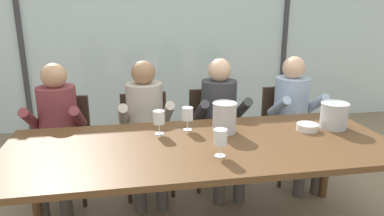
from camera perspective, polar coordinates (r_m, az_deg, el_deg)
The scene contains 20 objects.
ground at distance 3.61m, azimuth -1.89°, elevation -10.97°, with size 14.00×14.00×0.00m, color #847056.
window_glass_panel at distance 4.86m, azimuth -5.00°, elevation 12.10°, with size 7.80×0.03×2.60m, color silver.
window_mullion_left at distance 4.99m, azimuth -25.83°, elevation 10.68°, with size 0.06×0.06×2.60m, color #38383D.
window_mullion_right at distance 5.31m, azimuth 14.68°, elevation 11.99°, with size 0.06×0.06×2.60m, color #38383D.
hillside_vineyard at distance 9.12m, azimuth -7.57°, elevation 11.37°, with size 13.80×2.40×1.78m, color #477A38.
dining_table at distance 2.42m, azimuth 1.50°, elevation -7.15°, with size 2.60×1.03×0.75m.
chair_near_curtain at distance 3.34m, azimuth -19.73°, elevation -4.73°, with size 0.47×0.47×0.87m.
chair_left_of_center at distance 3.29m, azimuth -7.41°, elevation -4.20°, with size 0.47×0.47×0.87m.
chair_center at distance 3.41m, azimuth 3.34°, elevation -3.31°, with size 0.44×0.44×0.87m.
chair_right_of_center at distance 3.64m, azimuth 14.74°, elevation -2.58°, with size 0.48×0.48×0.87m.
person_maroon_top at distance 3.17m, azimuth -20.83°, elevation -2.64°, with size 0.48×0.62×1.19m.
person_beige_jumper at distance 3.12m, azimuth -7.42°, elevation -2.01°, with size 0.47×0.62×1.19m.
person_charcoal_jacket at distance 3.22m, azimuth 4.63°, elevation -1.34°, with size 0.46×0.61×1.19m.
person_pale_blue_shirt at distance 3.46m, azimuth 16.10°, elevation -0.65°, with size 0.48×0.62×1.19m.
ice_bucket_primary at distance 2.58m, azimuth 5.23°, elevation -1.45°, with size 0.18×0.18×0.22m.
ice_bucket_secondary at distance 2.87m, azimuth 21.80°, elevation -1.06°, with size 0.21×0.21×0.20m.
tasting_bowl at distance 2.77m, azimuth 17.98°, elevation -2.92°, with size 0.16×0.16×0.05m, color silver.
wine_glass_by_left_taster at distance 2.18m, azimuth 4.56°, elevation -4.83°, with size 0.08×0.08×0.17m.
wine_glass_near_bucket at distance 2.55m, azimuth -5.31°, elevation -1.67°, with size 0.08×0.08×0.17m.
wine_glass_center_pour at distance 2.62m, azimuth -0.74°, elevation -1.10°, with size 0.08×0.08×0.17m.
Camera 1 is at (-0.46, -2.17, 1.65)m, focal length 33.32 mm.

